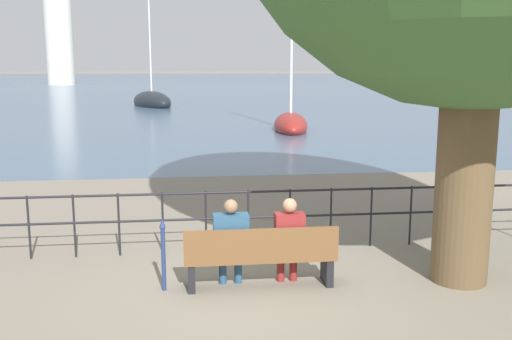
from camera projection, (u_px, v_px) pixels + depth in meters
name	position (u px, v px, depth m)	size (l,w,h in m)	color
ground_plane	(260.00, 286.00, 8.12)	(1000.00, 1000.00, 0.00)	gray
harbor_water	(191.00, 79.00, 162.86)	(600.00, 300.00, 0.01)	#47607A
park_bench	(261.00, 257.00, 7.97)	(2.14, 0.45, 0.90)	brown
seated_person_left	(231.00, 239.00, 7.95)	(0.49, 0.35, 1.28)	navy
seated_person_right	(289.00, 238.00, 8.05)	(0.42, 0.35, 1.27)	maroon
promenade_railing	(248.00, 211.00, 9.56)	(12.84, 0.04, 1.05)	black
closed_umbrella	(163.00, 251.00, 7.86)	(0.09, 0.09, 1.03)	navy
sailboat_0	(291.00, 123.00, 28.30)	(2.24, 5.31, 10.41)	maroon
sailboat_2	(152.00, 102.00, 45.75)	(4.51, 6.66, 9.92)	black
harbor_lighthouse	(59.00, 30.00, 101.44)	(4.80, 4.80, 20.67)	silver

